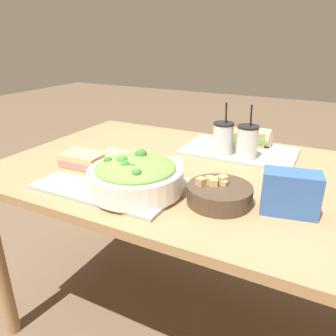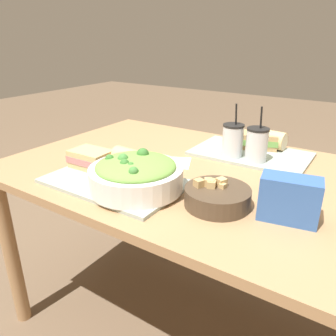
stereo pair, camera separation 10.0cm
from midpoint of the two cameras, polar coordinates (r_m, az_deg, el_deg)
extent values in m
plane|color=brown|center=(1.63, 2.62, -25.20)|extent=(12.00, 12.00, 0.00)
cube|color=#A37A51|center=(1.20, 3.22, -1.08)|extent=(1.50, 0.93, 0.03)
cylinder|color=#A37A51|center=(2.00, -10.41, -3.23)|extent=(0.06, 0.06, 0.71)
cube|color=#99A89E|center=(1.10, -12.36, -2.82)|extent=(0.46, 0.28, 0.01)
cube|color=#99A89E|center=(1.40, 10.32, 2.91)|extent=(0.46, 0.28, 0.01)
cylinder|color=white|center=(1.02, -8.41, -2.01)|extent=(0.29, 0.29, 0.07)
ellipsoid|color=#6B9E42|center=(1.00, -8.54, 0.09)|extent=(0.25, 0.25, 0.05)
sphere|color=#38702D|center=(1.02, -13.19, 1.17)|extent=(0.03, 0.03, 0.03)
sphere|color=#38702D|center=(0.97, -10.41, 0.35)|extent=(0.03, 0.03, 0.03)
sphere|color=#38702D|center=(0.96, -9.25, 0.00)|extent=(0.02, 0.02, 0.02)
sphere|color=#427F38|center=(0.92, -8.62, -0.93)|extent=(0.03, 0.03, 0.03)
sphere|color=#427F38|center=(1.00, -10.80, 1.17)|extent=(0.03, 0.03, 0.03)
sphere|color=#38702D|center=(1.04, -7.50, 2.21)|extent=(0.04, 0.04, 0.04)
cube|color=beige|center=(0.97, -8.46, -0.05)|extent=(0.05, 0.05, 0.01)
cube|color=beige|center=(1.06, -9.89, 1.66)|extent=(0.05, 0.06, 0.01)
cylinder|color=#473828|center=(0.96, 6.03, -4.68)|extent=(0.19, 0.19, 0.05)
cylinder|color=#5B2D19|center=(0.95, 6.08, -3.57)|extent=(0.17, 0.17, 0.01)
cube|color=tan|center=(0.97, 4.33, -2.18)|extent=(0.03, 0.03, 0.02)
cube|color=tan|center=(0.95, 4.97, -2.65)|extent=(0.03, 0.03, 0.02)
cube|color=tan|center=(0.95, 2.81, -2.53)|extent=(0.03, 0.03, 0.02)
cube|color=tan|center=(0.95, 6.87, -2.82)|extent=(0.02, 0.02, 0.02)
cube|color=tan|center=(0.97, 6.59, -2.17)|extent=(0.03, 0.03, 0.03)
cube|color=tan|center=(0.95, 4.74, -2.41)|extent=(0.03, 0.03, 0.03)
cube|color=tan|center=(1.21, -16.61, 0.03)|extent=(0.15, 0.10, 0.02)
cube|color=#C1706B|center=(1.20, -16.73, 1.00)|extent=(0.15, 0.11, 0.02)
cube|color=tan|center=(1.20, -16.84, 1.98)|extent=(0.15, 0.10, 0.02)
cylinder|color=tan|center=(1.15, -9.39, 0.99)|extent=(0.17, 0.09, 0.08)
cylinder|color=beige|center=(1.10, -6.29, 0.22)|extent=(0.01, 0.07, 0.07)
cube|color=tan|center=(1.47, 11.56, 4.35)|extent=(0.17, 0.14, 0.02)
cube|color=#6B9E47|center=(1.46, 11.63, 5.17)|extent=(0.17, 0.15, 0.02)
cube|color=tan|center=(1.45, 11.70, 6.00)|extent=(0.17, 0.14, 0.02)
cylinder|color=tan|center=(1.47, 13.21, 5.39)|extent=(0.14, 0.09, 0.08)
cylinder|color=beige|center=(1.45, 15.55, 4.94)|extent=(0.01, 0.07, 0.07)
cylinder|color=silver|center=(1.32, 7.42, 4.91)|extent=(0.08, 0.08, 0.12)
cylinder|color=black|center=(1.32, 7.40, 4.63)|extent=(0.07, 0.07, 0.10)
cylinder|color=black|center=(1.30, 7.55, 7.62)|extent=(0.08, 0.08, 0.01)
cylinder|color=black|center=(1.29, 7.90, 9.34)|extent=(0.01, 0.02, 0.09)
cylinder|color=silver|center=(1.29, 11.46, 4.27)|extent=(0.08, 0.08, 0.12)
cylinder|color=maroon|center=(1.29, 11.43, 3.98)|extent=(0.07, 0.07, 0.10)
cylinder|color=black|center=(1.27, 11.67, 7.02)|extent=(0.08, 0.08, 0.01)
cylinder|color=black|center=(1.26, 12.08, 8.77)|extent=(0.01, 0.02, 0.09)
cube|color=#335BA3|center=(0.93, 17.74, -4.25)|extent=(0.16, 0.10, 0.12)
cube|color=white|center=(1.27, -3.53, 0.95)|extent=(0.21, 0.18, 0.00)
camera|label=1|loc=(0.05, -92.86, -1.16)|focal=35.00mm
camera|label=2|loc=(0.05, 87.14, 1.16)|focal=35.00mm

